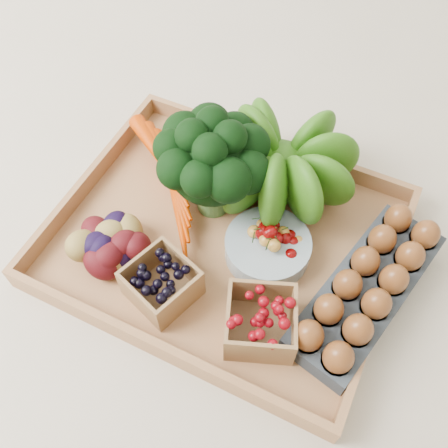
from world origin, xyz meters
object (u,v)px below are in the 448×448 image
at_px(tray, 224,241).
at_px(egg_carton, 366,291).
at_px(broccoli, 212,180).
at_px(cherry_bowl, 268,247).

bearing_deg(tray, egg_carton, -0.28).
bearing_deg(broccoli, tray, -48.78).
distance_m(tray, egg_carton, 0.25).
height_order(tray, cherry_bowl, cherry_bowl).
xyz_separation_m(broccoli, cherry_bowl, (0.12, -0.05, -0.05)).
relative_size(broccoli, egg_carton, 0.60).
height_order(tray, egg_carton, egg_carton).
xyz_separation_m(tray, cherry_bowl, (0.08, 0.01, 0.03)).
xyz_separation_m(cherry_bowl, egg_carton, (0.17, -0.01, -0.00)).
height_order(tray, broccoli, broccoli).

